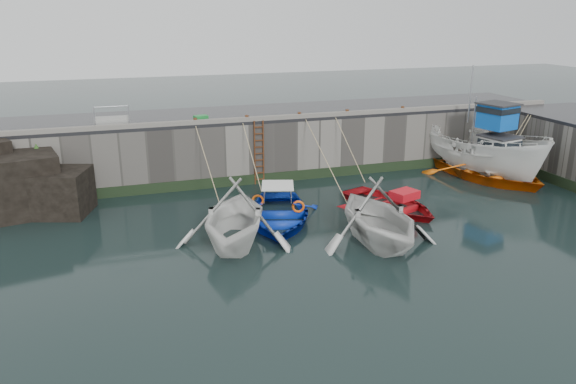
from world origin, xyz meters
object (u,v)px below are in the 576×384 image
object	(u,v)px
bollard_d	(347,112)
bollard_a	(195,121)
bollard_b	(247,118)
bollard_c	(299,115)
ladder	(259,153)
fish_crate	(201,119)
boat_near_navy	(389,209)
boat_far_white	(484,153)
boat_near_blue	(278,221)
bollard_e	(403,109)
boat_near_white	(235,243)
boat_near_blacktrim	(377,243)
boat_far_orange	(488,169)

from	to	relation	value
bollard_d	bollard_a	bearing A→B (deg)	180.00
bollard_b	bollard_c	xyz separation A→B (m)	(2.70, 0.00, 0.00)
ladder	fish_crate	bearing A→B (deg)	166.10
boat_near_navy	boat_far_white	xyz separation A→B (m)	(7.10, 3.24, 1.24)
boat_far_white	bollard_b	bearing A→B (deg)	153.84
boat_near_blue	bollard_e	xyz separation A→B (m)	(8.65, 5.59, 3.30)
boat_near_white	boat_near_blacktrim	size ratio (longest dim) A/B	1.00
boat_far_orange	boat_near_blacktrim	bearing A→B (deg)	-158.67
boat_near_blue	bollard_b	bearing A→B (deg)	105.42
boat_near_white	bollard_b	xyz separation A→B (m)	(2.35, 7.32, 3.30)
boat_far_white	ladder	bearing A→B (deg)	154.95
boat_near_white	bollard_c	bearing A→B (deg)	75.38
boat_near_navy	fish_crate	world-z (taller)	fish_crate
boat_near_navy	bollard_c	xyz separation A→B (m)	(-2.21, 5.73, 3.30)
boat_near_blacktrim	bollard_b	size ratio (longest dim) A/B	18.85
boat_far_white	boat_near_navy	bearing A→B (deg)	-169.91
fish_crate	bollard_b	distance (m)	2.21
bollard_d	boat_far_white	bearing A→B (deg)	-20.38
boat_near_navy	bollard_d	distance (m)	6.63
ladder	bollard_a	xyz separation A→B (m)	(-3.00, 0.34, 1.71)
boat_near_blacktrim	bollard_d	world-z (taller)	bollard_d
bollard_d	bollard_b	bearing A→B (deg)	180.00
bollard_c	bollard_d	bearing A→B (deg)	0.00
boat_far_orange	fish_crate	size ratio (longest dim) A/B	12.25
boat_far_white	boat_near_blue	bearing A→B (deg)	179.85
ladder	boat_near_blacktrim	xyz separation A→B (m)	(2.21, -8.57, -1.59)
boat_near_blacktrim	bollard_c	bearing A→B (deg)	90.98
bollard_d	boat_near_navy	bearing A→B (deg)	-93.94
boat_near_blue	bollard_a	distance (m)	6.90
boat_far_white	fish_crate	xyz separation A→B (m)	(-14.19, 2.82, 2.09)
bollard_c	fish_crate	bearing A→B (deg)	176.15
boat_near_blacktrim	boat_near_navy	xyz separation A→B (m)	(2.20, 3.17, 0.00)
bollard_e	bollard_a	bearing A→B (deg)	180.00
boat_near_navy	bollard_b	world-z (taller)	bollard_b
boat_near_navy	boat_far_white	bearing A→B (deg)	5.23
boat_near_blue	boat_near_blacktrim	xyz separation A→B (m)	(2.86, -3.32, 0.00)
ladder	boat_far_white	size ratio (longest dim) A/B	0.39
boat_near_blacktrim	fish_crate	distance (m)	10.97
boat_near_white	ladder	bearing A→B (deg)	87.78
ladder	bollard_d	distance (m)	5.11
bollard_e	boat_far_orange	bearing A→B (deg)	-40.01
bollard_a	bollard_e	distance (m)	11.00
boat_far_white	bollard_c	distance (m)	9.85
bollard_a	bollard_b	bearing A→B (deg)	0.00
bollard_c	bollard_d	world-z (taller)	same
boat_near_blacktrim	bollard_e	distance (m)	11.13
ladder	boat_near_blue	distance (m)	5.53
ladder	boat_far_orange	size ratio (longest dim) A/B	0.42
bollard_a	bollard_b	size ratio (longest dim) A/B	1.00
boat_near_navy	fish_crate	size ratio (longest dim) A/B	7.79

